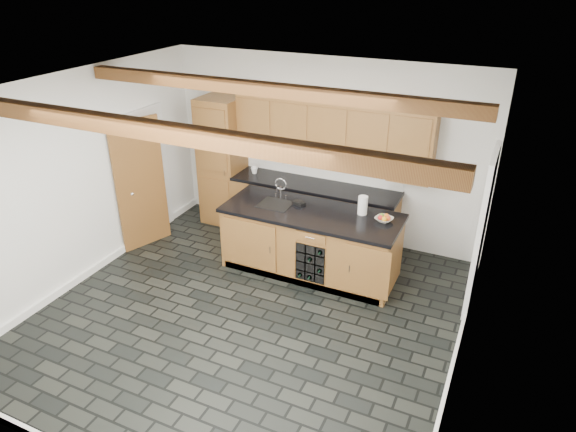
% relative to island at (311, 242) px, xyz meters
% --- Properties ---
extents(ground, '(5.00, 5.00, 0.00)m').
position_rel_island_xyz_m(ground, '(-0.31, -1.28, -0.46)').
color(ground, black).
rests_on(ground, ground).
extents(room_shell, '(5.01, 5.00, 5.00)m').
position_rel_island_xyz_m(room_shell, '(-0.39, -0.75, 1.06)').
color(room_shell, white).
rests_on(room_shell, ground).
extents(back_cabinetry, '(3.65, 0.62, 2.20)m').
position_rel_island_xyz_m(back_cabinetry, '(-0.68, 0.95, 0.51)').
color(back_cabinetry, olive).
rests_on(back_cabinetry, ground).
extents(island, '(2.48, 0.96, 0.93)m').
position_rel_island_xyz_m(island, '(0.00, 0.00, 0.00)').
color(island, olive).
rests_on(island, ground).
extents(faucet, '(0.45, 0.40, 0.34)m').
position_rel_island_xyz_m(faucet, '(-0.56, 0.05, 0.50)').
color(faucet, black).
rests_on(faucet, island).
extents(kitchen_scale, '(0.20, 0.15, 0.05)m').
position_rel_island_xyz_m(kitchen_scale, '(-0.26, 0.15, 0.49)').
color(kitchen_scale, black).
rests_on(kitchen_scale, island).
extents(fruit_bowl, '(0.28, 0.28, 0.06)m').
position_rel_island_xyz_m(fruit_bowl, '(0.97, 0.15, 0.49)').
color(fruit_bowl, beige).
rests_on(fruit_bowl, island).
extents(fruit_cluster, '(0.16, 0.17, 0.07)m').
position_rel_island_xyz_m(fruit_cluster, '(0.97, 0.15, 0.52)').
color(fruit_cluster, '#CA451A').
rests_on(fruit_cluster, fruit_bowl).
extents(paper_towel, '(0.13, 0.13, 0.26)m').
position_rel_island_xyz_m(paper_towel, '(0.64, 0.24, 0.59)').
color(paper_towel, white).
rests_on(paper_towel, island).
extents(mug, '(0.12, 0.12, 0.10)m').
position_rel_island_xyz_m(mug, '(-1.38, 0.93, 0.52)').
color(mug, white).
rests_on(mug, back_cabinetry).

